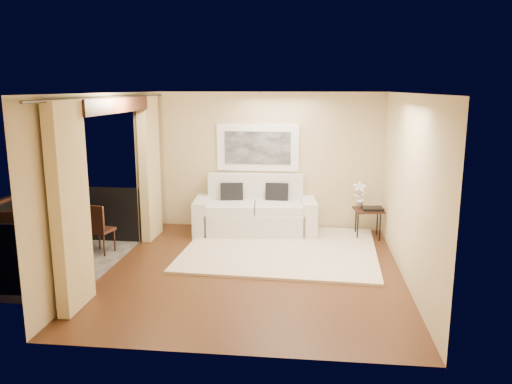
# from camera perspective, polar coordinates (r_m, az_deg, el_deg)

# --- Properties ---
(floor) EXTENTS (5.00, 5.00, 0.00)m
(floor) POSITION_cam_1_polar(r_m,az_deg,el_deg) (7.81, -0.25, -8.97)
(floor) COLOR #502D17
(floor) RESTS_ON ground
(room_shell) EXTENTS (5.00, 6.40, 5.00)m
(room_shell) POSITION_cam_1_polar(r_m,az_deg,el_deg) (7.85, -16.14, 9.51)
(room_shell) COLOR white
(room_shell) RESTS_ON ground
(balcony) EXTENTS (1.81, 2.60, 1.17)m
(balcony) POSITION_cam_1_polar(r_m,az_deg,el_deg) (8.75, -22.43, -6.36)
(balcony) COLOR #605B56
(balcony) RESTS_ON ground
(curtains) EXTENTS (0.16, 4.80, 2.64)m
(curtains) POSITION_cam_1_polar(r_m,az_deg,el_deg) (7.97, -15.52, 0.98)
(curtains) COLOR #D8C185
(curtains) RESTS_ON ground
(artwork) EXTENTS (1.62, 0.07, 0.92)m
(artwork) POSITION_cam_1_polar(r_m,az_deg,el_deg) (9.84, 0.19, 5.09)
(artwork) COLOR white
(artwork) RESTS_ON room_shell
(rug) EXTENTS (3.39, 2.98, 0.04)m
(rug) POSITION_cam_1_polar(r_m,az_deg,el_deg) (8.77, 2.82, -6.49)
(rug) COLOR beige
(rug) RESTS_ON floor
(sofa) EXTENTS (2.40, 1.20, 1.12)m
(sofa) POSITION_cam_1_polar(r_m,az_deg,el_deg) (9.72, -0.09, -2.36)
(sofa) COLOR silver
(sofa) RESTS_ON floor
(side_table) EXTENTS (0.57, 0.57, 0.55)m
(side_table) POSITION_cam_1_polar(r_m,az_deg,el_deg) (9.57, 12.70, -2.26)
(side_table) COLOR black
(side_table) RESTS_ON floor
(tray) EXTENTS (0.40, 0.31, 0.05)m
(tray) POSITION_cam_1_polar(r_m,az_deg,el_deg) (9.51, 13.18, -1.85)
(tray) COLOR black
(tray) RESTS_ON side_table
(orchid) EXTENTS (0.27, 0.19, 0.50)m
(orchid) POSITION_cam_1_polar(r_m,az_deg,el_deg) (9.64, 11.78, -0.24)
(orchid) COLOR white
(orchid) RESTS_ON side_table
(bistro_table) EXTENTS (0.85, 0.85, 0.78)m
(bistro_table) POSITION_cam_1_polar(r_m,az_deg,el_deg) (8.81, -22.16, -2.68)
(bistro_table) COLOR black
(bistro_table) RESTS_ON balcony
(balcony_chair_far) EXTENTS (0.44, 0.45, 0.87)m
(balcony_chair_far) POSITION_cam_1_polar(r_m,az_deg,el_deg) (8.81, -17.66, -3.72)
(balcony_chair_far) COLOR black
(balcony_chair_far) RESTS_ON balcony
(balcony_chair_near) EXTENTS (0.54, 0.55, 1.05)m
(balcony_chair_near) POSITION_cam_1_polar(r_m,az_deg,el_deg) (7.92, -25.99, -5.24)
(balcony_chair_near) COLOR black
(balcony_chair_near) RESTS_ON balcony
(ice_bucket) EXTENTS (0.18, 0.18, 0.20)m
(ice_bucket) POSITION_cam_1_polar(r_m,az_deg,el_deg) (8.95, -22.95, -1.33)
(ice_bucket) COLOR white
(ice_bucket) RESTS_ON bistro_table
(candle) EXTENTS (0.06, 0.06, 0.07)m
(candle) POSITION_cam_1_polar(r_m,az_deg,el_deg) (8.91, -21.70, -1.71)
(candle) COLOR red
(candle) RESTS_ON bistro_table
(vase) EXTENTS (0.04, 0.04, 0.18)m
(vase) POSITION_cam_1_polar(r_m,az_deg,el_deg) (8.60, -22.65, -1.87)
(vase) COLOR silver
(vase) RESTS_ON bistro_table
(glass_a) EXTENTS (0.06, 0.06, 0.12)m
(glass_a) POSITION_cam_1_polar(r_m,az_deg,el_deg) (8.69, -21.74, -1.88)
(glass_a) COLOR silver
(glass_a) RESTS_ON bistro_table
(glass_b) EXTENTS (0.06, 0.06, 0.12)m
(glass_b) POSITION_cam_1_polar(r_m,az_deg,el_deg) (8.76, -21.04, -1.72)
(glass_b) COLOR white
(glass_b) RESTS_ON bistro_table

